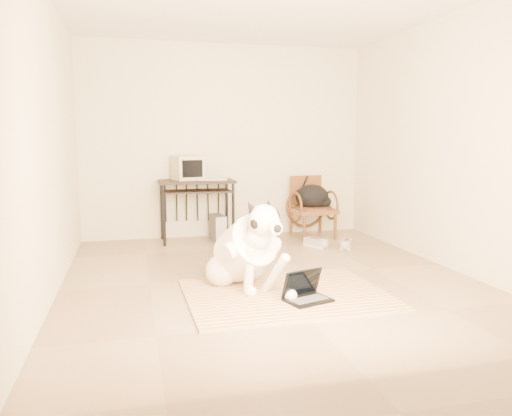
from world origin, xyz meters
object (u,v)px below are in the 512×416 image
object	(u,v)px
computer_desk	(197,189)
dog	(245,251)
pc_tower	(218,228)
rattan_chair	(311,206)
backpack	(314,198)
crt_monitor	(188,168)
laptop	(306,293)

from	to	relation	value
computer_desk	dog	bearing A→B (deg)	-86.15
pc_tower	rattan_chair	bearing A→B (deg)	-2.14
dog	backpack	bearing A→B (deg)	55.95
crt_monitor	rattan_chair	size ratio (longest dim) A/B	0.51
computer_desk	pc_tower	size ratio (longest dim) A/B	2.56
crt_monitor	backpack	xyz separation A→B (m)	(1.76, -0.14, -0.44)
dog	crt_monitor	world-z (taller)	crt_monitor
computer_desk	crt_monitor	distance (m)	0.31
laptop	pc_tower	bearing A→B (deg)	95.90
crt_monitor	computer_desk	bearing A→B (deg)	-33.49
laptop	rattan_chair	world-z (taller)	rattan_chair
dog	rattan_chair	world-z (taller)	dog
computer_desk	crt_monitor	world-z (taller)	crt_monitor
backpack	rattan_chair	bearing A→B (deg)	163.34
pc_tower	computer_desk	bearing A→B (deg)	177.26
laptop	backpack	size ratio (longest dim) A/B	0.85
pc_tower	backpack	size ratio (longest dim) A/B	0.76
laptop	crt_monitor	xyz separation A→B (m)	(-0.67, 2.87, 0.91)
laptop	rattan_chair	xyz separation A→B (m)	(1.06, 2.73, 0.35)
laptop	backpack	bearing A→B (deg)	68.26
pc_tower	crt_monitor	bearing A→B (deg)	167.80
pc_tower	laptop	bearing A→B (deg)	-84.10
computer_desk	pc_tower	bearing A→B (deg)	-2.74
laptop	crt_monitor	bearing A→B (deg)	103.24
dog	laptop	size ratio (longest dim) A/B	2.56
crt_monitor	backpack	world-z (taller)	crt_monitor
backpack	computer_desk	bearing A→B (deg)	177.48
computer_desk	crt_monitor	size ratio (longest dim) A/B	2.31
crt_monitor	rattan_chair	bearing A→B (deg)	-4.42
computer_desk	crt_monitor	xyz separation A→B (m)	(-0.11, 0.07, 0.28)
laptop	pc_tower	size ratio (longest dim) A/B	1.12
dog	backpack	world-z (taller)	dog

